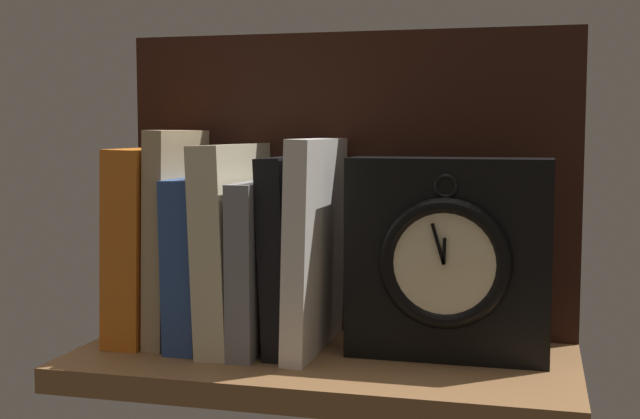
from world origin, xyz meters
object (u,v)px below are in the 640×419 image
object	(u,v)px
book_gray_chess	(264,263)
book_white_catcher	(316,245)
book_orange_pandolfini	(148,244)
book_cream_twain	(235,245)
framed_clock	(448,259)
book_blue_modern	(203,260)
book_black_skeptic	(290,252)
book_tan_shortstories	(177,236)

from	to	relation	value
book_gray_chess	book_white_catcher	xyz separation A→B (cm)	(5.73, 0.00, 2.20)
book_orange_pandolfini	book_gray_chess	size ratio (longest dim) A/B	1.18
book_cream_twain	framed_clock	bearing A→B (deg)	-0.33
book_blue_modern	framed_clock	world-z (taller)	framed_clock
book_orange_pandolfini	book_black_skeptic	world-z (taller)	book_orange_pandolfini
book_blue_modern	book_white_catcher	bearing A→B (deg)	0.00
book_white_catcher	book_orange_pandolfini	bearing A→B (deg)	180.00
book_orange_pandolfini	book_cream_twain	bearing A→B (deg)	0.00
book_tan_shortstories	book_orange_pandolfini	bearing A→B (deg)	180.00
book_tan_shortstories	book_cream_twain	distance (cm)	6.75
book_gray_chess	book_blue_modern	bearing A→B (deg)	180.00
book_orange_pandolfini	book_gray_chess	distance (cm)	13.55
book_white_catcher	framed_clock	size ratio (longest dim) A/B	1.09
book_gray_chess	book_orange_pandolfini	bearing A→B (deg)	180.00
book_cream_twain	book_gray_chess	bearing A→B (deg)	0.00
book_blue_modern	book_gray_chess	world-z (taller)	book_blue_modern
book_orange_pandolfini	book_tan_shortstories	bearing A→B (deg)	0.00
book_black_skeptic	book_gray_chess	bearing A→B (deg)	180.00
book_gray_chess	book_black_skeptic	size ratio (longest dim) A/B	0.87
framed_clock	book_black_skeptic	bearing A→B (deg)	179.55
book_orange_pandolfini	book_white_catcher	distance (cm)	19.19
book_orange_pandolfini	book_black_skeptic	xyz separation A→B (cm)	(16.39, 0.00, -0.37)
book_tan_shortstories	book_white_catcher	xyz separation A→B (cm)	(15.72, 0.00, -0.43)
book_cream_twain	framed_clock	world-z (taller)	book_cream_twain
book_gray_chess	book_black_skeptic	bearing A→B (deg)	0.00
book_cream_twain	book_gray_chess	distance (cm)	3.79
book_tan_shortstories	book_white_catcher	size ratio (longest dim) A/B	1.04
book_tan_shortstories	book_white_catcher	bearing A→B (deg)	0.00
book_tan_shortstories	book_blue_modern	world-z (taller)	book_tan_shortstories
book_blue_modern	book_gray_chess	bearing A→B (deg)	0.00
book_orange_pandolfini	book_white_catcher	xyz separation A→B (cm)	(19.18, 0.00, 0.57)
book_black_skeptic	framed_clock	world-z (taller)	same
book_black_skeptic	book_white_catcher	distance (cm)	2.95
book_gray_chess	book_white_catcher	bearing A→B (deg)	0.00
book_orange_pandolfini	book_white_catcher	world-z (taller)	book_white_catcher
book_blue_modern	book_white_catcher	xyz separation A→B (cm)	(12.66, 0.00, 2.08)
book_gray_chess	framed_clock	distance (cm)	19.55
book_orange_pandolfini	book_gray_chess	xyz separation A→B (cm)	(13.45, 0.00, -1.63)
book_tan_shortstories	framed_clock	world-z (taller)	book_tan_shortstories
book_blue_modern	framed_clock	bearing A→B (deg)	-0.29
book_white_catcher	framed_clock	world-z (taller)	book_white_catcher
book_tan_shortstories	book_black_skeptic	distance (cm)	13.00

